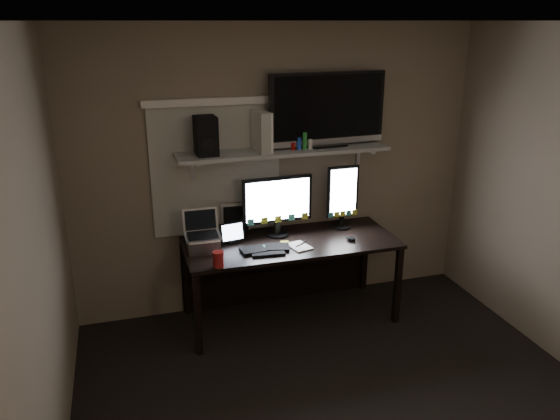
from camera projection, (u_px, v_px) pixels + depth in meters
name	position (u px, v px, depth m)	size (l,w,h in m)	color
ceiling	(378.00, 21.00, 2.75)	(3.60, 3.60, 0.00)	silver
back_wall	(278.00, 171.00, 4.80)	(3.60, 3.60, 0.00)	#756954
left_wall	(31.00, 289.00, 2.68)	(3.60, 3.60, 0.00)	#756954
window_blinds	(216.00, 170.00, 4.62)	(1.10, 0.02, 1.10)	beige
desk	(286.00, 255.00, 4.80)	(1.80, 0.75, 0.73)	black
wall_shelf	(284.00, 151.00, 4.57)	(1.80, 0.35, 0.03)	#A5A4A0
monitor_landscape	(277.00, 206.00, 4.66)	(0.62, 0.06, 0.54)	black
monitor_portrait	(342.00, 197.00, 4.84)	(0.29, 0.05, 0.58)	black
keyboard	(265.00, 249.00, 4.44)	(0.41, 0.16, 0.02)	black
mouse	(351.00, 238.00, 4.64)	(0.06, 0.10, 0.04)	black
notepad	(299.00, 246.00, 4.50)	(0.15, 0.21, 0.01)	silver
tablet	(232.00, 233.00, 4.55)	(0.21, 0.09, 0.19)	black
file_sorter	(236.00, 218.00, 4.77)	(0.21, 0.10, 0.27)	black
laptop	(203.00, 232.00, 4.38)	(0.29, 0.23, 0.32)	#B4B5B9
cup	(218.00, 259.00, 4.13)	(0.08, 0.08, 0.12)	maroon
sticky_notes	(272.00, 248.00, 4.48)	(0.30, 0.22, 0.00)	#CCD038
tv	(327.00, 110.00, 4.59)	(1.04, 0.19, 0.62)	black
game_console	(262.00, 131.00, 4.47)	(0.08, 0.27, 0.33)	silver
speaker	(206.00, 136.00, 4.33)	(0.17, 0.21, 0.31)	black
bottles	(302.00, 141.00, 4.54)	(0.22, 0.05, 0.14)	#A50F0C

